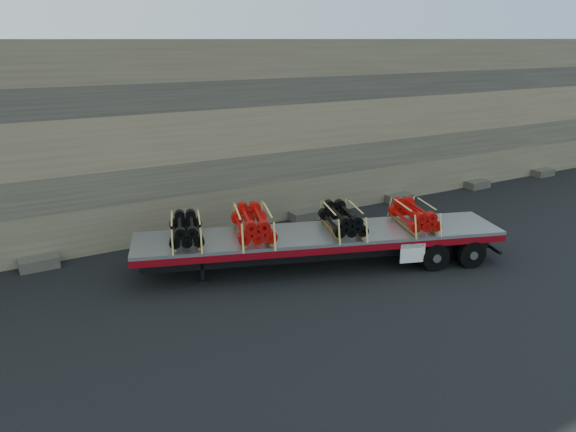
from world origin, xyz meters
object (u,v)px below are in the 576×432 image
(bundle_rear, at_px, (414,216))
(bundle_midfront, at_px, (253,224))
(bundle_front, at_px, (186,230))
(trailer, at_px, (320,249))
(bundle_midrear, at_px, (342,220))

(bundle_rear, bearing_deg, bundle_midfront, 180.00)
(bundle_front, relative_size, bundle_rear, 0.98)
(bundle_midfront, bearing_deg, bundle_rear, 0.00)
(trailer, xyz_separation_m, bundle_rear, (2.96, -1.04, 0.94))
(bundle_front, distance_m, bundle_rear, 7.31)
(bundle_midrear, bearing_deg, trailer, 180.00)
(bundle_midrear, height_order, bundle_rear, bundle_midrear)
(bundle_midfront, bearing_deg, bundle_front, 180.00)
(trailer, height_order, bundle_rear, bundle_rear)
(bundle_midfront, bearing_deg, trailer, -0.00)
(bundle_front, distance_m, bundle_midrear, 4.89)
(trailer, distance_m, bundle_midfront, 2.35)
(bundle_midfront, xyz_separation_m, bundle_midrear, (2.69, -0.94, -0.03))
(trailer, relative_size, bundle_midfront, 5.13)
(bundle_front, bearing_deg, bundle_midrear, 0.00)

